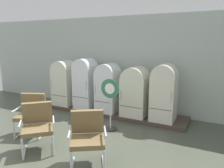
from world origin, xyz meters
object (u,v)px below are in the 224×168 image
refrigerator_1 (85,82)px  armchair_center (38,124)px  refrigerator_4 (164,91)px  armchair_left (32,112)px  refrigerator_2 (108,86)px  sign_stand (110,105)px  armchair_right (88,135)px  refrigerator_3 (135,90)px  refrigerator_0 (64,82)px

refrigerator_1 → armchair_center: size_ratio=1.60×
refrigerator_4 → armchair_left: refrigerator_4 is taller
refrigerator_1 → refrigerator_2: (0.82, 0.01, -0.07)m
refrigerator_4 → armchair_center: 3.32m
refrigerator_2 → sign_stand: refrigerator_2 is taller
refrigerator_1 → armchair_right: refrigerator_1 is taller
refrigerator_3 → armchair_left: 2.84m
refrigerator_4 → armchair_right: (-0.77, -2.61, -0.37)m
refrigerator_2 → sign_stand: (0.61, -1.04, -0.23)m
refrigerator_1 → sign_stand: bearing=-35.8°
refrigerator_1 → refrigerator_2: size_ratio=1.08×
refrigerator_2 → armchair_right: (0.95, -2.61, -0.33)m
refrigerator_0 → refrigerator_4: bearing=0.1°
armchair_center → refrigerator_3: bearing=66.4°
refrigerator_4 → armchair_center: (-1.99, -2.63, -0.37)m
refrigerator_0 → sign_stand: bearing=-24.1°
refrigerator_0 → refrigerator_3: 2.56m
refrigerator_2 → armchair_left: refrigerator_2 is taller
refrigerator_0 → armchair_center: size_ratio=1.50×
refrigerator_4 → sign_stand: size_ratio=1.15×
refrigerator_1 → armchair_left: refrigerator_1 is taller
armchair_right → sign_stand: size_ratio=0.75×
refrigerator_1 → refrigerator_4: 2.54m
armchair_left → armchair_center: bearing=-35.8°
armchair_center → armchair_right: bearing=1.3°
refrigerator_1 → sign_stand: 1.79m
refrigerator_4 → armchair_center: size_ratio=1.54×
refrigerator_3 → refrigerator_4: 0.84m
armchair_right → sign_stand: bearing=102.2°
sign_stand → armchair_left: bearing=-146.3°
armchair_left → armchair_center: size_ratio=1.00×
armchair_right → refrigerator_3: bearing=91.5°
refrigerator_1 → armchair_left: size_ratio=1.60×
armchair_left → armchair_right: 2.01m
refrigerator_3 → armchair_left: (-1.88, -2.11, -0.29)m
refrigerator_2 → armchair_center: size_ratio=1.48×
armchair_center → refrigerator_2: bearing=84.2°
refrigerator_0 → refrigerator_4: size_ratio=0.97×
refrigerator_2 → refrigerator_4: (1.72, -0.01, 0.03)m
refrigerator_3 → refrigerator_1: bearing=-179.8°
armchair_left → refrigerator_4: bearing=37.8°
refrigerator_1 → armchair_center: bearing=-78.2°
refrigerator_0 → armchair_right: (2.63, -2.60, -0.34)m
refrigerator_1 → refrigerator_4: (2.54, 0.00, -0.04)m
armchair_left → armchair_center: same height
refrigerator_4 → sign_stand: refrigerator_4 is taller
refrigerator_0 → refrigerator_3: size_ratio=1.05×
refrigerator_4 → armchair_right: refrigerator_4 is taller
refrigerator_2 → armchair_left: bearing=-115.2°
refrigerator_0 → refrigerator_2: size_ratio=1.01×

